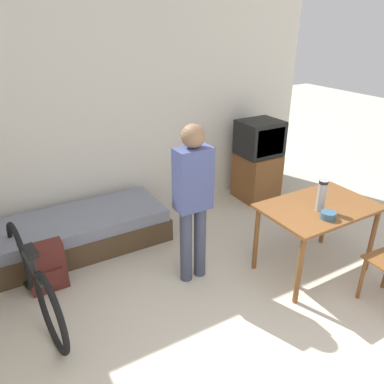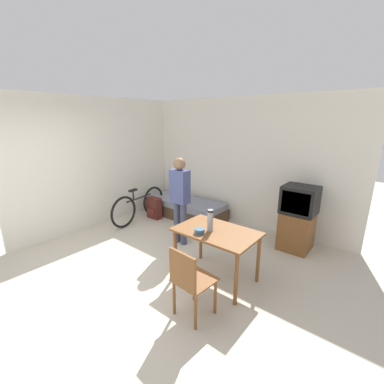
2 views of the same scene
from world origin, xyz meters
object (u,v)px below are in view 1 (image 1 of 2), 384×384
at_px(mate_bowl, 328,215).
at_px(daybed, 81,232).
at_px(tv, 258,161).
at_px(backpack, 47,267).
at_px(bicycle, 34,281).
at_px(thermos_flask, 322,194).
at_px(person_standing, 193,195).
at_px(dining_table, 318,215).

bearing_deg(mate_bowl, daybed, 135.11).
bearing_deg(tv, backpack, -168.96).
xyz_separation_m(bicycle, thermos_flask, (2.54, -0.82, 0.57)).
distance_m(bicycle, mate_bowl, 2.70).
xyz_separation_m(daybed, mate_bowl, (1.86, -1.85, 0.59)).
bearing_deg(bicycle, person_standing, -9.52).
bearing_deg(mate_bowl, backpack, 151.20).
height_order(dining_table, mate_bowl, mate_bowl).
bearing_deg(person_standing, tv, 33.42).
distance_m(thermos_flask, mate_bowl, 0.22).
distance_m(daybed, person_standing, 1.58).
bearing_deg(mate_bowl, dining_table, 59.17).
bearing_deg(person_standing, daybed, 127.04).
height_order(daybed, thermos_flask, thermos_flask).
height_order(daybed, backpack, backpack).
bearing_deg(tv, dining_table, -109.65).
distance_m(dining_table, mate_bowl, 0.29).
xyz_separation_m(daybed, tv, (2.58, 0.03, 0.38)).
height_order(person_standing, mate_bowl, person_standing).
distance_m(bicycle, backpack, 0.36).
height_order(thermos_flask, backpack, thermos_flask).
bearing_deg(daybed, mate_bowl, -44.89).
distance_m(person_standing, mate_bowl, 1.26).
relative_size(daybed, backpack, 3.95).
distance_m(tv, backpack, 3.13).
height_order(dining_table, thermos_flask, thermos_flask).
relative_size(daybed, bicycle, 1.20).
relative_size(bicycle, thermos_flask, 5.33).
bearing_deg(daybed, thermos_flask, -41.39).
xyz_separation_m(daybed, dining_table, (1.99, -1.63, 0.45)).
height_order(daybed, bicycle, bicycle).
relative_size(bicycle, backpack, 3.29).
distance_m(daybed, bicycle, 1.08).
bearing_deg(thermos_flask, daybed, 138.61).
bearing_deg(mate_bowl, thermos_flask, 68.56).
relative_size(dining_table, thermos_flask, 3.69).
xyz_separation_m(dining_table, person_standing, (-1.14, 0.51, 0.28)).
distance_m(tv, mate_bowl, 2.02).
bearing_deg(tv, bicycle, -164.32).
distance_m(daybed, thermos_flask, 2.66).
xyz_separation_m(tv, mate_bowl, (-0.72, -1.88, 0.21)).
xyz_separation_m(dining_table, backpack, (-2.46, 1.06, -0.41)).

